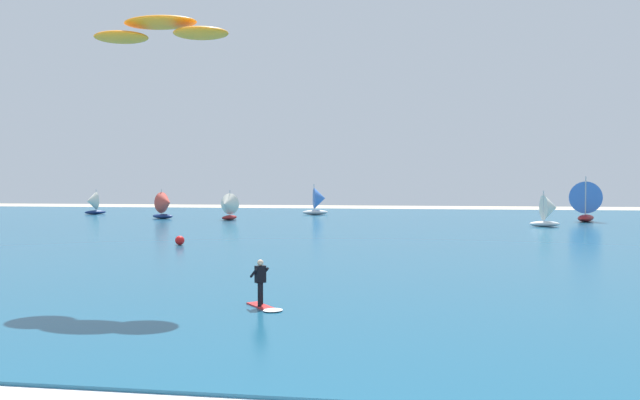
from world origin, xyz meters
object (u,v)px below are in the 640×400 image
Objects in this scene: sailboat_heeled_over at (587,201)px; sailboat_far_right at (227,206)px; marker_buoy at (180,240)px; kitesurfer at (263,290)px; sailboat_center_horizon at (92,203)px; sailboat_outermost at (549,210)px; sailboat_mid_right at (165,205)px; sailboat_leading at (319,201)px; kite at (160,30)px.

sailboat_heeled_over is 1.45× the size of sailboat_far_right.
marker_buoy is at bearing -79.55° from sailboat_far_right.
sailboat_center_horizon reaches higher than kitesurfer.
sailboat_mid_right reaches higher than sailboat_outermost.
sailboat_far_right is 0.97× the size of sailboat_mid_right.
sailboat_leading reaches higher than sailboat_mid_right.
kite reaches higher than kitesurfer.
kite reaches higher than sailboat_outermost.
sailboat_outermost is at bearing -14.95° from sailboat_center_horizon.
sailboat_mid_right is at bearing 112.59° from kite.
kite is 47.31m from sailboat_far_right.
sailboat_leading is at bearing 56.71° from sailboat_far_right.
sailboat_mid_right is 32.43m from marker_buoy.
sailboat_heeled_over reaches higher than sailboat_outermost.
kite is at bearing -76.11° from sailboat_far_right.
sailboat_heeled_over is 7.69× the size of marker_buoy.
sailboat_mid_right is at bearing -177.48° from sailboat_heeled_over.
sailboat_center_horizon is (-33.32, 54.73, -8.96)m from kite.
sailboat_mid_right is 1.05× the size of sailboat_center_horizon.
sailboat_heeled_over reaches higher than marker_buoy.
kitesurfer is 0.52× the size of sailboat_outermost.
sailboat_far_right is 1.01× the size of sailboat_center_horizon.
kite is at bearing -120.68° from sailboat_outermost.
kite is 64.70m from sailboat_center_horizon.
kite is 20.87m from marker_buoy.
sailboat_mid_right is (-48.95, -2.16, -0.66)m from sailboat_heeled_over.
sailboat_far_right is 0.98× the size of sailboat_outermost.
kitesurfer is 2.83× the size of marker_buoy.
marker_buoy is at bearing -142.80° from sailboat_outermost.
sailboat_heeled_over is (29.52, 48.84, -8.23)m from kite.
sailboat_mid_right is (-19.43, 46.68, -8.89)m from kite.
sailboat_leading is (-2.44, 58.37, -8.64)m from kite.
sailboat_heeled_over is at bearing 2.52° from sailboat_mid_right.
kite is 1.68× the size of sailboat_center_horizon.
marker_buoy is at bearing 118.63° from kitesurfer.
kitesurfer is 11.43m from kite.
sailboat_leading is (8.71, 13.27, 0.31)m from sailboat_far_right.
sailboat_far_right is 5.31× the size of marker_buoy.
sailboat_outermost reaches higher than marker_buoy.
sailboat_outermost is 58.79m from sailboat_center_horizon.
sailboat_outermost is at bearing -9.08° from sailboat_far_right.
sailboat_outermost is (18.57, 42.37, 1.02)m from kitesurfer.
kite is 1.66× the size of sailboat_far_right.
sailboat_center_horizon is 31.10m from sailboat_leading.
kite reaches higher than sailboat_leading.
sailboat_leading is (-31.96, 9.53, -0.41)m from sailboat_heeled_over.
sailboat_far_right is (-16.06, 47.90, 0.99)m from kitesurfer.
sailboat_outermost is at bearing -123.10° from sailboat_heeled_over.
kite is 46.86m from sailboat_outermost.
sailboat_leading is at bearing 34.53° from sailboat_mid_right.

